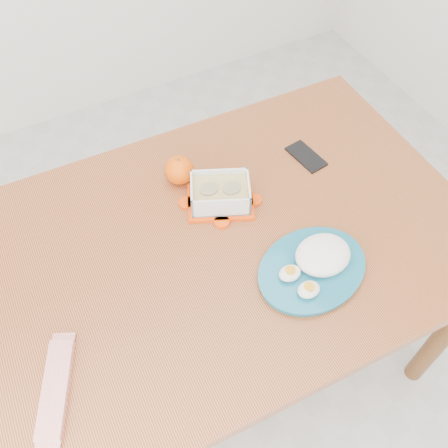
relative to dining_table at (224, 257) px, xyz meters
name	(u,v)px	position (x,y,z in m)	size (l,w,h in m)	color
ground	(211,407)	(-0.13, -0.16, -0.66)	(3.50, 3.50, 0.00)	#B7B7B2
dining_table	(224,257)	(0.00, 0.00, 0.00)	(1.32, 0.90, 0.75)	#AF5E31
food_container	(220,194)	(0.05, 0.11, 0.13)	(0.21, 0.19, 0.07)	#F34307
orange_fruit	(179,170)	(-0.02, 0.23, 0.13)	(0.08, 0.08, 0.08)	#FF5505
rice_plate	(316,263)	(0.15, -0.19, 0.11)	(0.32, 0.32, 0.08)	#16637E
candy_bar	(56,389)	(-0.49, -0.18, 0.10)	(0.21, 0.05, 0.02)	red
smartphone	(306,156)	(0.35, 0.15, 0.09)	(0.06, 0.12, 0.01)	black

